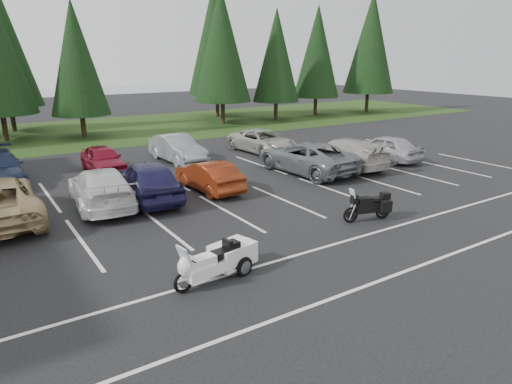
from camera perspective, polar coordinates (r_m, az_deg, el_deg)
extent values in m
plane|color=black|center=(16.43, -3.17, -3.86)|extent=(120.00, 120.00, 0.00)
cube|color=#1F3C13|center=(38.57, -21.46, 6.92)|extent=(80.00, 16.00, 0.01)
cube|color=slate|center=(69.59, -23.77, 10.50)|extent=(70.00, 50.00, 0.02)
cube|color=silver|center=(18.09, -6.35, -1.98)|extent=(32.00, 16.00, 0.01)
cylinder|color=#332316|center=(36.63, -28.98, 7.61)|extent=(0.36, 0.36, 2.62)
cylinder|color=#332316|center=(36.09, -20.82, 8.20)|extent=(0.36, 0.36, 2.26)
cone|color=black|center=(35.79, -21.58, 15.34)|extent=(4.14, 4.14, 7.99)
cylinder|color=#332316|center=(40.77, -4.17, 10.38)|extent=(0.36, 0.36, 2.69)
cone|color=black|center=(40.55, -4.33, 17.95)|extent=(4.93, 4.93, 9.52)
cylinder|color=#332316|center=(43.46, 2.49, 10.55)|extent=(0.36, 0.36, 2.33)
cone|color=black|center=(43.22, 2.57, 16.70)|extent=(4.27, 4.27, 8.24)
cylinder|color=#332316|center=(47.46, 7.44, 11.03)|extent=(0.36, 0.36, 2.47)
cone|color=black|center=(47.24, 7.67, 17.00)|extent=(4.53, 4.53, 8.76)
cylinder|color=#332316|center=(50.62, 13.71, 11.25)|extent=(0.36, 0.36, 2.83)
cone|color=black|center=(50.45, 14.17, 17.65)|extent=(5.19, 5.19, 10.03)
cylinder|color=#332316|center=(41.26, -28.18, 8.58)|extent=(0.36, 0.36, 2.71)
cone|color=black|center=(41.04, -29.24, 16.05)|extent=(4.97, 4.97, 9.61)
cylinder|color=#332316|center=(45.82, -4.86, 11.24)|extent=(0.36, 0.36, 3.00)
cone|color=black|center=(45.66, -5.05, 18.76)|extent=(5.50, 5.50, 10.62)
imported|color=silver|center=(19.05, -18.78, 0.55)|extent=(2.63, 5.42, 1.52)
imported|color=#1E1B45|center=(19.33, -13.38, 1.45)|extent=(2.43, 5.06, 1.67)
imported|color=maroon|center=(20.28, -5.92, 2.03)|extent=(1.55, 4.09, 1.33)
imported|color=slate|center=(23.50, 6.39, 4.37)|extent=(2.94, 5.88, 1.60)
imported|color=#B1ACA3|center=(25.02, 10.92, 4.87)|extent=(2.26, 5.39, 1.55)
imported|color=#ABAAAF|center=(27.16, 15.83, 5.36)|extent=(2.00, 4.41, 1.47)
imported|color=maroon|center=(24.70, -18.58, 3.91)|extent=(1.66, 4.00, 1.36)
imported|color=gray|center=(26.18, -9.79, 5.38)|extent=(1.85, 4.63, 1.50)
imported|color=#AAA89C|center=(28.38, 0.82, 6.37)|extent=(2.64, 5.15, 1.39)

